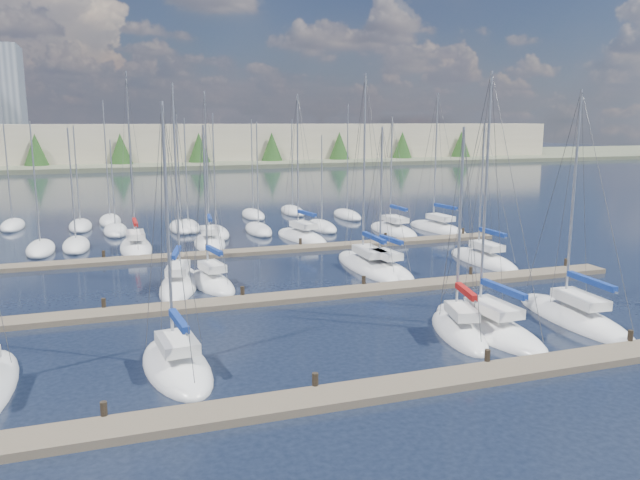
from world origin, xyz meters
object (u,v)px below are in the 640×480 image
object	(u,v)px
sailboat_q	(393,230)
sailboat_l	(384,270)
sailboat_m	(483,260)
sailboat_i	(179,284)
sailboat_f	(573,318)
sailboat_c	(177,366)
sailboat_n	(136,247)
sailboat_e	(487,327)
sailboat_d	(459,331)
sailboat_j	(211,283)
sailboat_p	(302,237)
sailboat_r	(438,228)
sailboat_k	(367,266)
sailboat_o	(210,242)

from	to	relation	value
sailboat_q	sailboat_l	size ratio (longest dim) A/B	1.07
sailboat_q	sailboat_m	bearing A→B (deg)	-88.70
sailboat_i	sailboat_q	bearing A→B (deg)	45.20
sailboat_f	sailboat_c	xyz separation A→B (m)	(-21.26, 0.04, 0.00)
sailboat_n	sailboat_e	bearing A→B (deg)	-59.56
sailboat_e	sailboat_i	bearing A→B (deg)	133.06
sailboat_q	sailboat_i	bearing A→B (deg)	-149.48
sailboat_d	sailboat_j	size ratio (longest dim) A/B	1.00
sailboat_q	sailboat_p	size ratio (longest dim) A/B	0.86
sailboat_m	sailboat_r	bearing A→B (deg)	73.49
sailboat_n	sailboat_r	bearing A→B (deg)	0.15
sailboat_m	sailboat_k	distance (m)	9.34
sailboat_n	sailboat_o	size ratio (longest dim) A/B	1.11
sailboat_o	sailboat_i	size ratio (longest dim) A/B	1.01
sailboat_r	sailboat_p	distance (m)	14.23
sailboat_j	sailboat_p	distance (m)	17.59
sailboat_n	sailboat_l	size ratio (longest dim) A/B	1.40
sailboat_c	sailboat_j	size ratio (longest dim) A/B	1.10
sailboat_q	sailboat_r	bearing A→B (deg)	-8.34
sailboat_c	sailboat_r	bearing A→B (deg)	38.62
sailboat_f	sailboat_d	xyz separation A→B (m)	(-7.14, 0.01, 0.01)
sailboat_d	sailboat_l	world-z (taller)	sailboat_d
sailboat_d	sailboat_e	world-z (taller)	sailboat_e
sailboat_r	sailboat_k	bearing A→B (deg)	-143.32
sailboat_q	sailboat_k	distance (m)	15.74
sailboat_m	sailboat_o	world-z (taller)	sailboat_o
sailboat_k	sailboat_r	bearing A→B (deg)	45.15
sailboat_n	sailboat_i	size ratio (longest dim) A/B	1.12
sailboat_p	sailboat_o	bearing A→B (deg)	169.46
sailboat_f	sailboat_n	distance (m)	35.18
sailboat_f	sailboat_p	world-z (taller)	sailboat_p
sailboat_r	sailboat_o	size ratio (longest dim) A/B	1.01
sailboat_d	sailboat_n	size ratio (longest dim) A/B	0.72
sailboat_d	sailboat_q	bearing A→B (deg)	83.97
sailboat_o	sailboat_e	bearing A→B (deg)	-64.26
sailboat_c	sailboat_i	xyz separation A→B (m)	(1.70, 14.17, 0.01)
sailboat_q	sailboat_o	xyz separation A→B (m)	(-18.08, -0.53, 0.02)
sailboat_e	sailboat_c	bearing A→B (deg)	178.14
sailboat_c	sailboat_k	size ratio (longest dim) A/B	0.83
sailboat_p	sailboat_j	bearing A→B (deg)	-137.85
sailboat_c	sailboat_i	bearing A→B (deg)	77.55
sailboat_f	sailboat_r	bearing A→B (deg)	78.82
sailboat_m	sailboat_d	bearing A→B (deg)	-128.28
sailboat_p	sailboat_l	bearing A→B (deg)	-93.49
sailboat_r	sailboat_o	world-z (taller)	sailboat_r
sailboat_m	sailboat_f	xyz separation A→B (m)	(-3.49, -14.01, 0.00)
sailboat_q	sailboat_p	bearing A→B (deg)	-178.94
sailboat_i	sailboat_p	xyz separation A→B (m)	(12.65, 13.65, -0.01)
sailboat_j	sailboat_k	distance (m)	11.82
sailboat_f	sailboat_n	xyz separation A→B (m)	(-21.68, 27.71, 0.02)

